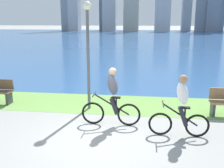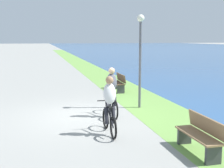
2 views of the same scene
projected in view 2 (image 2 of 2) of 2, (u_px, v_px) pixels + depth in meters
ground_plane at (83, 116)px, 10.34m from camera, size 300.00×300.00×0.00m
grass_strip_bayside at (159, 111)px, 11.03m from camera, size 120.00×2.29×0.01m
cyclist_lead at (112, 92)px, 10.17m from camera, size 1.74×0.52×1.72m
cyclist_trailing at (109, 105)px, 8.24m from camera, size 1.59×0.52×1.67m
bench_near_path at (200, 135)px, 6.90m from camera, size 1.50×0.47×0.90m
bench_far_along_path at (119, 83)px, 15.06m from camera, size 1.50×0.47×0.90m
lamppost_tall at (140, 47)px, 11.21m from camera, size 0.28×0.28×3.61m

